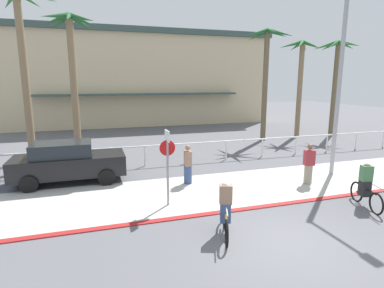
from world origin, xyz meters
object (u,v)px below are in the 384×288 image
(cyclist_yellow_1, at_px, (226,210))
(palm_tree_5, at_px, (336,65))
(car_black_1, at_px, (68,162))
(palm_tree_3, at_px, (267,58))
(palm_tree_1, at_px, (22,41))
(pedestrian_1, at_px, (188,166))
(stop_sign_bike_lane, at_px, (167,157))
(palm_tree_2, at_px, (72,50))
(streetlight_curb, at_px, (344,77))
(pedestrian_0, at_px, (309,166))
(cyclist_black_0, at_px, (366,186))
(palm_tree_4, at_px, (301,64))

(cyclist_yellow_1, bearing_deg, palm_tree_5, 40.83)
(palm_tree_5, distance_m, car_black_1, 20.07)
(palm_tree_3, height_order, cyclist_yellow_1, palm_tree_3)
(palm_tree_1, distance_m, pedestrian_1, 10.46)
(stop_sign_bike_lane, distance_m, palm_tree_2, 9.55)
(palm_tree_5, distance_m, pedestrian_1, 16.65)
(streetlight_curb, bearing_deg, pedestrian_0, -162.82)
(palm_tree_2, xyz_separation_m, palm_tree_5, (18.34, 1.76, -0.38))
(streetlight_curb, bearing_deg, cyclist_black_0, -117.32)
(palm_tree_2, distance_m, palm_tree_3, 12.38)
(cyclist_black_0, height_order, pedestrian_0, pedestrian_0)
(stop_sign_bike_lane, distance_m, car_black_1, 5.02)
(palm_tree_5, xyz_separation_m, pedestrian_1, (-13.94, -7.87, -4.57))
(palm_tree_3, bearing_deg, pedestrian_0, -109.54)
(car_black_1, bearing_deg, cyclist_yellow_1, -54.32)
(palm_tree_3, xyz_separation_m, pedestrian_0, (-3.23, -9.10, -4.94))
(palm_tree_5, relative_size, pedestrian_1, 4.43)
(palm_tree_2, distance_m, pedestrian_0, 12.82)
(palm_tree_5, xyz_separation_m, car_black_1, (-18.57, -6.18, -4.44))
(palm_tree_2, distance_m, cyclist_yellow_1, 12.35)
(car_black_1, xyz_separation_m, pedestrian_0, (9.29, -3.19, -0.11))
(palm_tree_4, bearing_deg, palm_tree_1, -172.61)
(cyclist_black_0, relative_size, cyclist_yellow_1, 1.03)
(streetlight_curb, height_order, pedestrian_0, streetlight_curb)
(palm_tree_4, xyz_separation_m, car_black_1, (-15.87, -6.71, -4.49))
(streetlight_curb, height_order, cyclist_yellow_1, streetlight_curb)
(palm_tree_3, relative_size, cyclist_black_0, 4.30)
(pedestrian_0, relative_size, pedestrian_1, 1.02)
(palm_tree_1, bearing_deg, palm_tree_2, 0.84)
(car_black_1, relative_size, pedestrian_0, 2.67)
(palm_tree_3, relative_size, car_black_1, 1.73)
(palm_tree_5, bearing_deg, palm_tree_2, -174.53)
(palm_tree_2, relative_size, pedestrian_1, 4.68)
(cyclist_yellow_1, height_order, pedestrian_0, pedestrian_0)
(streetlight_curb, bearing_deg, car_black_1, 166.94)
(palm_tree_1, xyz_separation_m, palm_tree_4, (17.88, 2.32, -0.69))
(cyclist_yellow_1, bearing_deg, palm_tree_2, 111.51)
(palm_tree_2, height_order, cyclist_yellow_1, palm_tree_2)
(palm_tree_1, bearing_deg, palm_tree_5, 4.97)
(cyclist_black_0, distance_m, cyclist_yellow_1, 5.23)
(palm_tree_4, xyz_separation_m, pedestrian_0, (-6.58, -9.89, -4.60))
(palm_tree_4, height_order, pedestrian_0, palm_tree_4)
(palm_tree_3, xyz_separation_m, pedestrian_1, (-7.89, -7.61, -4.96))
(streetlight_curb, xyz_separation_m, palm_tree_3, (1.32, 8.51, 1.42))
(palm_tree_3, distance_m, car_black_1, 14.66)
(cyclist_yellow_1, distance_m, pedestrian_1, 4.40)
(streetlight_curb, distance_m, pedestrian_0, 4.04)
(palm_tree_2, relative_size, pedestrian_0, 4.57)
(palm_tree_1, distance_m, cyclist_black_0, 16.28)
(pedestrian_1, bearing_deg, cyclist_black_0, -38.99)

